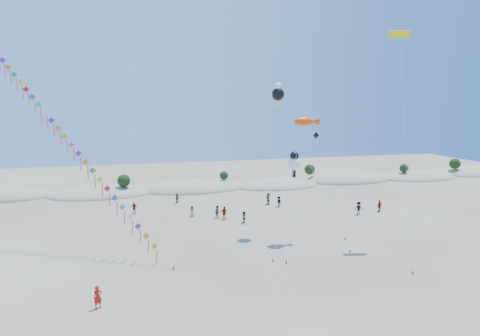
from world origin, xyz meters
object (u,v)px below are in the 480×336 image
object	(u,v)px
kite_train	(59,130)
parafoil_kite	(400,38)
flyer_foreground	(98,297)
fish_kite	(306,122)

from	to	relation	value
kite_train	parafoil_kite	distance (m)	38.39
parafoil_kite	flyer_foreground	bearing A→B (deg)	-163.56
fish_kite	parafoil_kite	world-z (taller)	parafoil_kite
parafoil_kite	flyer_foreground	distance (m)	39.53
kite_train	parafoil_kite	size ratio (longest dim) A/B	1.05
fish_kite	kite_train	bearing A→B (deg)	171.13
kite_train	flyer_foreground	distance (m)	20.66
kite_train	fish_kite	xyz separation A→B (m)	(26.88, -4.20, 0.78)
kite_train	flyer_foreground	world-z (taller)	kite_train
fish_kite	flyer_foreground	xyz separation A→B (m)	(-22.12, -12.07, -12.59)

